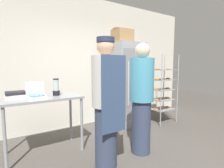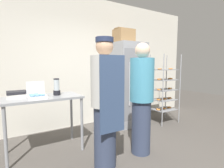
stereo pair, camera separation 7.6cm
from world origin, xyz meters
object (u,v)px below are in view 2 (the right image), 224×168
at_px(refrigerator, 128,84).
at_px(binder_stack, 17,94).
at_px(donut_box, 37,96).
at_px(baking_rack, 165,90).
at_px(blender_pitcher, 57,88).
at_px(person_baker, 105,102).
at_px(person_customer, 142,98).
at_px(cardboard_storage_box, 124,36).

xyz_separation_m(refrigerator, binder_stack, (-2.33, -0.29, 0.00)).
height_order(refrigerator, donut_box, refrigerator).
distance_m(donut_box, binder_stack, 0.36).
xyz_separation_m(baking_rack, blender_pitcher, (-2.60, -0.00, 0.24)).
height_order(refrigerator, baking_rack, refrigerator).
bearing_deg(blender_pitcher, donut_box, -151.57).
bearing_deg(person_baker, donut_box, 136.15).
xyz_separation_m(baking_rack, person_customer, (-1.50, -0.87, 0.09)).
xyz_separation_m(cardboard_storage_box, person_baker, (-1.20, -1.26, -1.15)).
distance_m(baking_rack, person_customer, 1.74).
bearing_deg(cardboard_storage_box, refrigerator, 7.18).
xyz_separation_m(refrigerator, baking_rack, (0.85, -0.37, -0.16)).
xyz_separation_m(person_baker, person_customer, (0.68, 0.04, -0.03)).
relative_size(baking_rack, person_baker, 0.94).
xyz_separation_m(baking_rack, binder_stack, (-3.18, 0.08, 0.16)).
height_order(donut_box, blender_pitcher, blender_pitcher).
xyz_separation_m(binder_stack, person_customer, (1.68, -0.95, -0.07)).
xyz_separation_m(donut_box, blender_pitcher, (0.34, 0.18, 0.08)).
distance_m(baking_rack, blender_pitcher, 2.61).
xyz_separation_m(cardboard_storage_box, person_customer, (-0.52, -1.22, -1.18)).
bearing_deg(binder_stack, blender_pitcher, -7.94).
relative_size(blender_pitcher, cardboard_storage_box, 0.68).
xyz_separation_m(donut_box, person_baker, (0.75, -0.72, -0.04)).
relative_size(donut_box, person_baker, 0.15).
relative_size(blender_pitcher, person_baker, 0.16).
height_order(baking_rack, donut_box, baking_rack).
distance_m(binder_stack, cardboard_storage_box, 2.47).
height_order(binder_stack, cardboard_storage_box, cardboard_storage_box).
distance_m(refrigerator, cardboard_storage_box, 1.12).
relative_size(binder_stack, person_customer, 0.16).
distance_m(cardboard_storage_box, person_baker, 2.08).
distance_m(person_baker, person_customer, 0.68).
bearing_deg(person_customer, donut_box, 154.50).
bearing_deg(cardboard_storage_box, person_baker, -133.65).
xyz_separation_m(blender_pitcher, person_customer, (1.09, -0.87, -0.15)).
bearing_deg(baking_rack, blender_pitcher, -179.94).
height_order(blender_pitcher, cardboard_storage_box, cardboard_storage_box).
bearing_deg(blender_pitcher, person_baker, -65.52).
bearing_deg(person_baker, binder_stack, 135.31).
height_order(baking_rack, binder_stack, baking_rack).
distance_m(blender_pitcher, person_baker, 1.00).
bearing_deg(refrigerator, binder_stack, -172.97).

